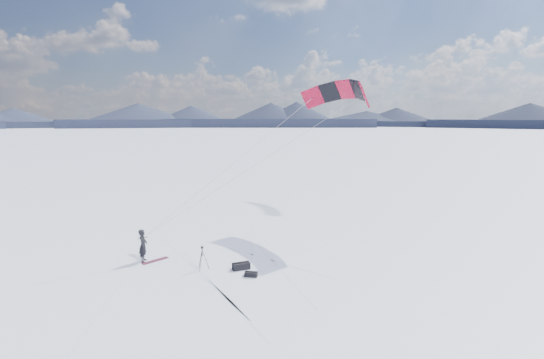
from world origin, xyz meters
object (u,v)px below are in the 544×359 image
object	(u,v)px
snowboard	(155,261)
gear_bag_a	(241,266)
snowkiter	(144,261)
gear_bag_b	(251,274)
tripod	(202,255)

from	to	relation	value
snowboard	gear_bag_a	bearing A→B (deg)	-58.91
snowkiter	snowboard	size ratio (longest dim) A/B	1.20
snowboard	gear_bag_b	bearing A→B (deg)	-66.91
snowkiter	tripod	world-z (taller)	tripod
snowboard	gear_bag_b	size ratio (longest dim) A/B	2.15
snowkiter	gear_bag_b	distance (m)	6.55
tripod	gear_bag_b	world-z (taller)	tripod
snowkiter	gear_bag_a	size ratio (longest dim) A/B	1.93
snowboard	tripod	xyz separation A→B (m)	(2.47, -1.97, 0.81)
tripod	gear_bag_a	world-z (taller)	tripod
gear_bag_a	gear_bag_b	distance (m)	1.16
snowkiter	gear_bag_b	bearing A→B (deg)	-114.58
snowboard	tripod	world-z (taller)	tripod
snowboard	gear_bag_b	world-z (taller)	gear_bag_b
gear_bag_a	gear_bag_b	bearing A→B (deg)	-82.03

